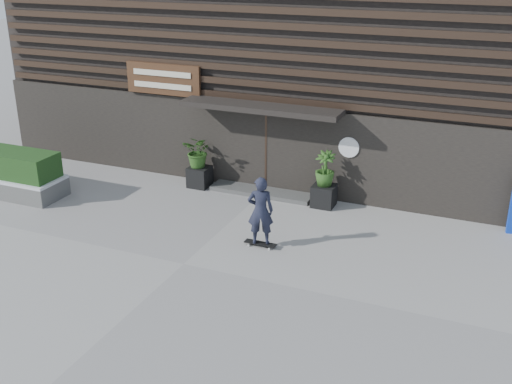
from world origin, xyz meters
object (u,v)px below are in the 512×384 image
at_px(planter_pot_left, 200,177).
at_px(skateboarder, 260,211).
at_px(planter_pot_right, 324,196).
at_px(raised_bed, 7,184).

xyz_separation_m(planter_pot_left, skateboarder, (3.15, -2.93, 0.61)).
bearing_deg(planter_pot_right, planter_pot_left, 180.00).
distance_m(planter_pot_right, skateboarder, 3.06).
relative_size(planter_pot_right, skateboarder, 0.34).
xyz_separation_m(raised_bed, skateboarder, (8.03, -0.37, 0.66)).
xyz_separation_m(planter_pot_right, raised_bed, (-8.68, -2.56, -0.05)).
height_order(planter_pot_left, planter_pot_right, same).
height_order(planter_pot_right, raised_bed, planter_pot_right).
bearing_deg(planter_pot_left, skateboarder, -42.94).
bearing_deg(skateboarder, planter_pot_right, 77.48).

